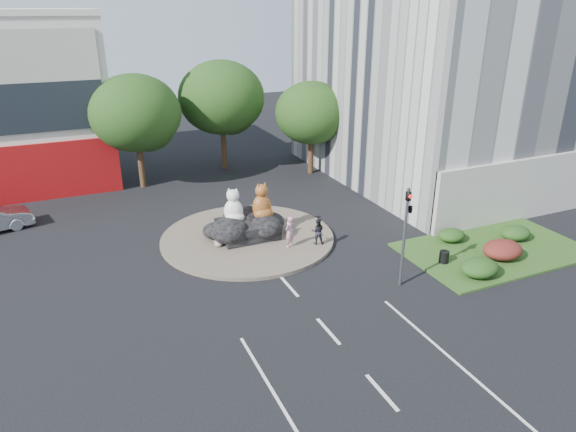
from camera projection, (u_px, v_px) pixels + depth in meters
name	position (u px, v px, depth m)	size (l,w,h in m)	color
ground	(328.00, 331.00, 21.45)	(120.00, 120.00, 0.00)	black
roundabout_island	(248.00, 237.00, 29.86)	(10.00, 10.00, 0.20)	brown
rock_plinth	(247.00, 229.00, 29.66)	(3.20, 2.60, 0.90)	black
grass_verge	(494.00, 250.00, 28.45)	(10.00, 6.00, 0.12)	#2B4617
tree_left	(137.00, 117.00, 36.63)	(6.46, 6.46, 8.27)	#382314
tree_mid	(222.00, 101.00, 40.82)	(6.84, 6.84, 8.76)	#382314
tree_right	(312.00, 116.00, 40.04)	(5.70, 5.70, 7.30)	#382314
hedge_near_green	(479.00, 268.00, 25.44)	(2.00, 1.60, 0.90)	#183912
hedge_red	(502.00, 250.00, 27.21)	(2.20, 1.76, 0.99)	#511815
hedge_mid_green	(515.00, 233.00, 29.44)	(1.80, 1.44, 0.81)	#183912
hedge_back_green	(452.00, 235.00, 29.25)	(1.60, 1.28, 0.72)	#183912
traffic_light	(408.00, 216.00, 23.66)	(0.44, 1.24, 5.00)	#595B60
street_lamp	(455.00, 148.00, 31.27)	(2.34, 0.22, 8.06)	#595B60
cat_white	(233.00, 205.00, 29.00)	(1.26, 1.09, 2.10)	white
cat_tabby	(262.00, 201.00, 29.55)	(1.32, 1.14, 2.20)	orange
kitten_calico	(218.00, 239.00, 28.40)	(0.50, 0.44, 0.84)	silver
kitten_white	(289.00, 227.00, 30.15)	(0.43, 0.37, 0.71)	white
pedestrian_pink	(289.00, 232.00, 28.21)	(0.65, 0.42, 1.77)	#CB839C
pedestrian_dark	(318.00, 231.00, 28.59)	(0.74, 0.58, 1.52)	black
litter_bin	(444.00, 257.00, 26.83)	(0.51, 0.51, 0.63)	black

